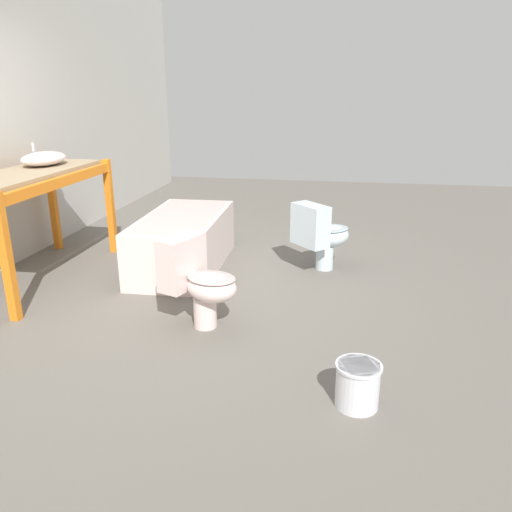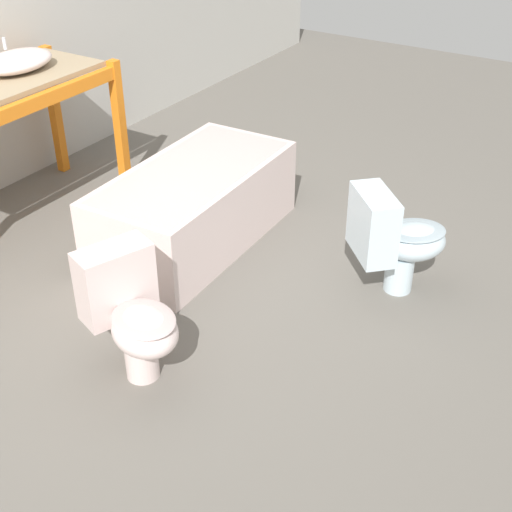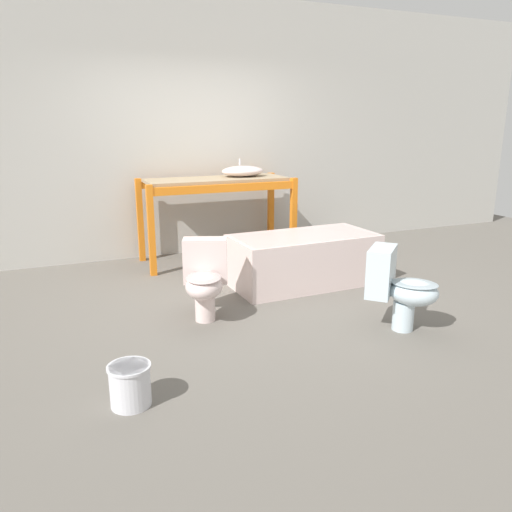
% 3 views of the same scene
% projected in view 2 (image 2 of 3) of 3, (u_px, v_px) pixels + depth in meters
% --- Properties ---
extents(ground_plane, '(12.00, 12.00, 0.00)m').
position_uv_depth(ground_plane, '(134.00, 292.00, 4.43)').
color(ground_plane, '#666059').
extents(sink_basin, '(0.54, 0.36, 0.21)m').
position_uv_depth(sink_basin, '(17.00, 61.00, 4.83)').
color(sink_basin, silver).
rests_on(sink_basin, shelving_rack).
extents(bathtub_main, '(1.55, 0.79, 0.54)m').
position_uv_depth(bathtub_main, '(194.00, 201.00, 4.79)').
color(bathtub_main, silver).
rests_on(bathtub_main, ground_plane).
extents(toilet_near, '(0.64, 0.65, 0.69)m').
position_uv_depth(toilet_near, '(395.00, 237.00, 4.25)').
color(toilet_near, silver).
rests_on(toilet_near, ground_plane).
extents(toilet_far, '(0.53, 0.65, 0.69)m').
position_uv_depth(toilet_far, '(132.00, 312.00, 3.62)').
color(toilet_far, silver).
rests_on(toilet_far, ground_plane).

